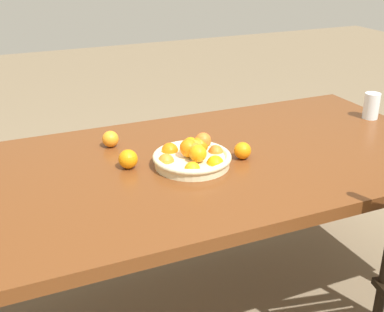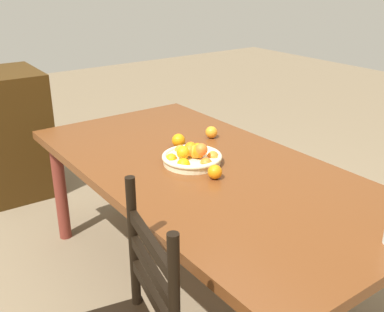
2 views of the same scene
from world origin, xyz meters
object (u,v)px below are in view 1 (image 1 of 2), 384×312
Objects in this scene: dining_table at (205,176)px; fruit_bowl at (193,156)px; orange_loose_1 at (128,159)px; orange_loose_2 at (243,151)px; orange_loose_0 at (110,139)px; drinking_glass at (371,106)px.

fruit_bowl is (0.07, 0.03, 0.11)m from dining_table.
fruit_bowl is 4.14× the size of orange_loose_1.
dining_table is 28.12× the size of orange_loose_1.
orange_loose_2 is at bearing 159.29° from dining_table.
dining_table is 30.05× the size of orange_loose_0.
orange_loose_0 is at bearing -36.61° from orange_loose_2.
dining_table is 0.44m from orange_loose_0.
fruit_bowl is 0.21m from orange_loose_2.
orange_loose_0 is (0.31, -0.28, 0.11)m from dining_table.
orange_loose_1 is (0.31, -0.05, 0.11)m from dining_table.
drinking_glass reaches higher than orange_loose_0.
drinking_glass reaches higher than dining_table.
orange_loose_1 is at bearing 3.61° from drinking_glass.
drinking_glass is at bearing -167.67° from orange_loose_2.
orange_loose_1 is at bearing -17.98° from fruit_bowl.
fruit_bowl is at bearing -5.87° from orange_loose_2.
drinking_glass is at bearing -176.39° from orange_loose_1.
fruit_bowl is at bearing 127.70° from orange_loose_0.
fruit_bowl is 1.04m from drinking_glass.
drinking_glass reaches higher than orange_loose_2.
fruit_bowl reaches higher than orange_loose_1.
orange_loose_2 is at bearing 12.33° from drinking_glass.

